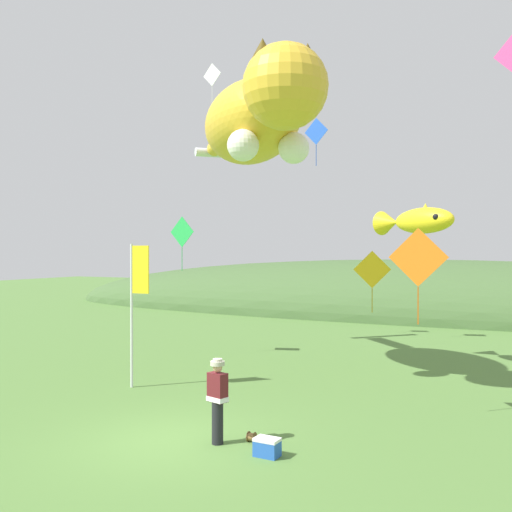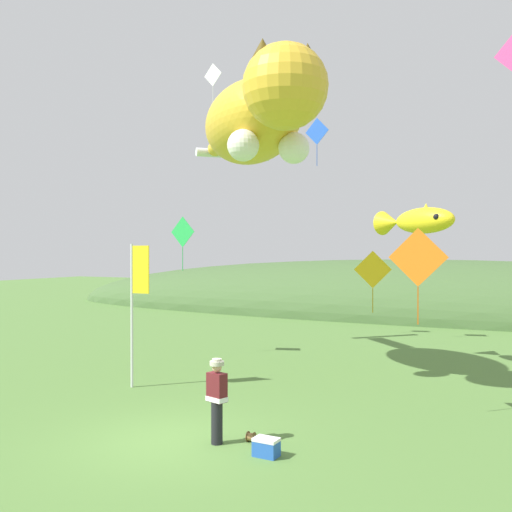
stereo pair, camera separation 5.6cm
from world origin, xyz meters
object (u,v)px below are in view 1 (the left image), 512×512
kite_giant_cat (257,119)px  kite_diamond_blue (316,132)px  kite_spool (252,437)px  kite_tube_streamer (233,154)px  kite_fish_windsock (416,221)px  kite_diamond_green (182,232)px  kite_diamond_white (212,75)px  kite_diamond_gold (372,270)px  picnic_cooler (267,447)px  kite_diamond_orange (418,258)px  festival_banner_pole (136,294)px  festival_attendant (218,398)px

kite_giant_cat → kite_diamond_blue: bearing=95.3°
kite_spool → kite_tube_streamer: bearing=120.4°
kite_fish_windsock → kite_diamond_blue: size_ratio=1.60×
kite_diamond_green → kite_diamond_blue: bearing=51.2°
kite_diamond_white → kite_diamond_gold: size_ratio=0.83×
picnic_cooler → kite_diamond_orange: (2.18, 3.80, 3.67)m
kite_fish_windsock → kite_diamond_white: 11.25m
picnic_cooler → kite_diamond_orange: 5.72m
kite_spool → festival_banner_pole: size_ratio=0.05×
kite_diamond_green → kite_diamond_gold: bearing=19.0°
kite_fish_windsock → kite_diamond_white: bearing=170.8°
kite_spool → kite_diamond_gold: kite_diamond_gold is taller
kite_giant_cat → kite_spool: bearing=-65.0°
kite_diamond_green → kite_diamond_blue: kite_diamond_blue is taller
kite_diamond_orange → kite_diamond_gold: bearing=113.1°
kite_diamond_green → kite_diamond_white: bearing=99.4°
kite_fish_windsock → kite_diamond_green: kite_fish_windsock is taller
festival_banner_pole → kite_diamond_blue: (2.09, 9.55, 6.35)m
kite_spool → kite_tube_streamer: kite_tube_streamer is taller
festival_banner_pole → kite_diamond_gold: size_ratio=1.86×
festival_attendant → festival_banner_pole: (-4.61, 3.17, 1.82)m
kite_fish_windsock → kite_diamond_orange: bearing=-78.8°
kite_tube_streamer → kite_diamond_blue: (3.16, 1.61, 0.96)m
picnic_cooler → kite_tube_streamer: (-6.91, 11.31, 7.98)m
picnic_cooler → kite_giant_cat: size_ratio=0.06×
kite_diamond_blue → kite_diamond_white: bearing=-160.4°
festival_attendant → festival_banner_pole: bearing=145.5°
kite_tube_streamer → kite_diamond_white: bearing=174.8°
kite_giant_cat → kite_fish_windsock: 6.53m
kite_tube_streamer → kite_diamond_gold: (6.20, -0.70, -4.83)m
kite_giant_cat → kite_diamond_orange: kite_giant_cat is taller
kite_diamond_orange → kite_diamond_gold: size_ratio=1.01×
kite_tube_streamer → kite_diamond_white: 3.70m
kite_diamond_green → festival_banner_pole: bearing=-71.4°
kite_giant_cat → kite_diamond_green: kite_giant_cat is taller
kite_spool → picnic_cooler: 0.90m
kite_fish_windsock → kite_tube_streamer: kite_tube_streamer is taller
kite_fish_windsock → kite_diamond_orange: kite_fish_windsock is taller
kite_fish_windsock → kite_diamond_green: size_ratio=1.57×
kite_diamond_white → kite_diamond_gold: kite_diamond_white is taller
kite_giant_cat → kite_fish_windsock: kite_giant_cat is taller
festival_banner_pole → kite_giant_cat: size_ratio=0.54×
picnic_cooler → kite_giant_cat: bearing=117.8°
picnic_cooler → kite_spool: bearing=136.6°
festival_banner_pole → kite_tube_streamer: kite_tube_streamer is taller
festival_banner_pole → kite_diamond_orange: (8.02, 0.44, 1.08)m
festival_attendant → kite_diamond_white: (-6.78, 11.21, 10.74)m
kite_giant_cat → kite_fish_windsock: (4.07, 4.09, -3.08)m
kite_diamond_green → kite_diamond_orange: (9.67, -4.47, -0.89)m
festival_attendant → kite_diamond_white: 16.94m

